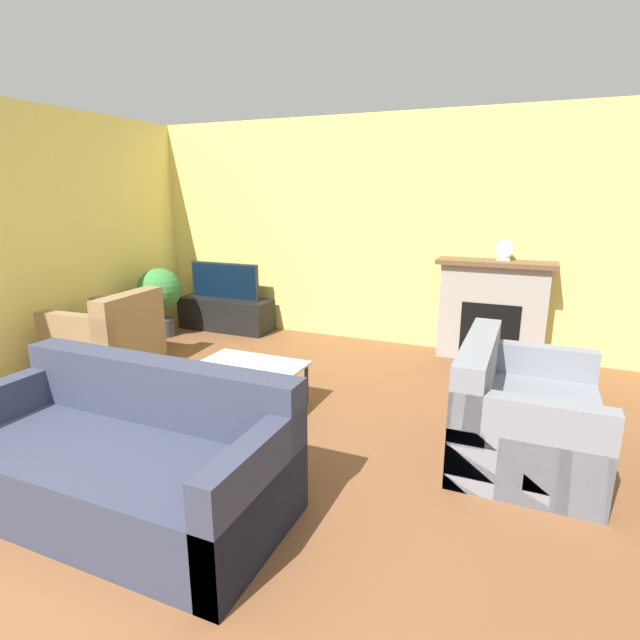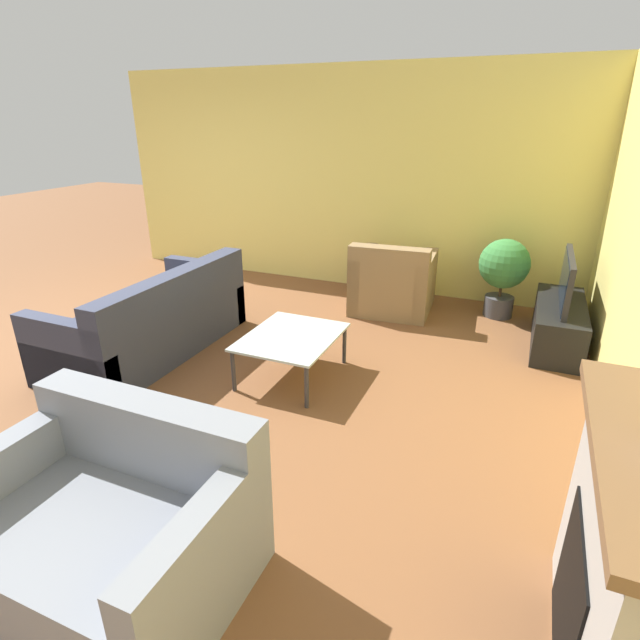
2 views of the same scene
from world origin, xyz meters
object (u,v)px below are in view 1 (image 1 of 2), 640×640
tv (224,281)px  couch_loveseat (520,417)px  coffee_table (245,371)px  mantel_clock (504,250)px  armchair_by_window (108,340)px  potted_plant (160,294)px  couch_sectional (125,461)px

tv → couch_loveseat: size_ratio=0.79×
coffee_table → tv: bearing=127.3°
tv → mantel_clock: bearing=2.3°
couch_loveseat → armchair_by_window: bearing=86.5°
couch_loveseat → armchair_by_window: (-4.09, 0.25, 0.00)m
armchair_by_window → coffee_table: (1.92, -0.36, 0.06)m
armchair_by_window → potted_plant: size_ratio=1.08×
couch_sectional → mantel_clock: 4.22m
tv → couch_sectional: tv is taller
potted_plant → mantel_clock: (4.05, 0.73, 0.67)m
potted_plant → couch_sectional: bearing=-52.7°
couch_sectional → potted_plant: size_ratio=2.25×
armchair_by_window → potted_plant: potted_plant is taller
couch_sectional → coffee_table: bearing=92.4°
couch_sectional → coffee_table: (-0.06, 1.44, 0.06)m
coffee_table → mantel_clock: 3.05m
couch_loveseat → tv: bearing=62.1°
couch_sectional → mantel_clock: (1.79, 3.70, 0.94)m
tv → armchair_by_window: bearing=-99.7°
mantel_clock → couch_sectional: bearing=-115.8°
couch_loveseat → armchair_by_window: same height
couch_loveseat → mantel_clock: size_ratio=5.86×
couch_sectional → coffee_table: 1.45m
tv → mantel_clock: size_ratio=4.62×
couch_sectional → couch_loveseat: same height
couch_sectional → mantel_clock: size_ratio=9.05×
couch_loveseat → armchair_by_window: 4.10m
tv → coffee_table: 2.69m
potted_plant → tv: bearing=45.5°
tv → couch_sectional: bearing=-64.8°
couch_loveseat → mantel_clock: (-0.32, 2.15, 0.93)m
couch_loveseat → potted_plant: potted_plant is taller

